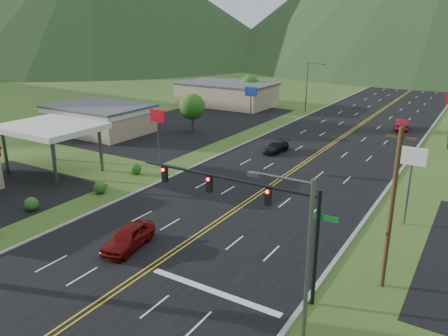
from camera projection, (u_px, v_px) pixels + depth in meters
The scene contains 15 objects.
traffic_signal at pixel (252, 204), 25.48m from camera, with size 13.10×0.43×7.00m.
streetlight_east at pixel (302, 257), 19.95m from camera, with size 3.28×0.25×9.00m.
streetlight_west at pixel (308, 83), 79.92m from camera, with size 3.28×0.25×9.00m.
gas_canopy at pixel (51, 128), 46.28m from camera, with size 10.00×8.00×5.30m.
building_west_mid at pixel (100, 117), 65.02m from camera, with size 14.40×10.40×4.10m.
building_west_far at pixel (227, 94), 87.33m from camera, with size 18.40×11.40×4.50m.
pole_sign_west_a at pixel (158, 122), 48.72m from camera, with size 2.00×0.18×6.40m.
pole_sign_west_b at pixel (251, 96), 66.54m from camera, with size 2.00×0.18×6.40m.
pole_sign_east_a at pixel (412, 164), 33.66m from camera, with size 2.00×0.18×6.40m.
tree_west_a at pixel (192, 107), 64.22m from camera, with size 3.84×3.84×5.82m.
tree_west_b at pixel (250, 84), 88.57m from camera, with size 3.84×3.84×5.82m.
utility_pole_a at pixel (391, 209), 25.29m from camera, with size 1.60×0.28×10.00m.
car_red_near at pixel (128, 238), 31.17m from camera, with size 1.96×4.87×1.66m, color #690C0B.
car_dark_mid at pixel (276, 147), 54.92m from camera, with size 1.81×4.45×1.29m, color black.
car_red_far at pixel (402, 124), 66.90m from camera, with size 1.75×5.01×1.65m, color maroon.
Camera 1 is at (17.41, -6.95, 15.23)m, focal length 35.00 mm.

